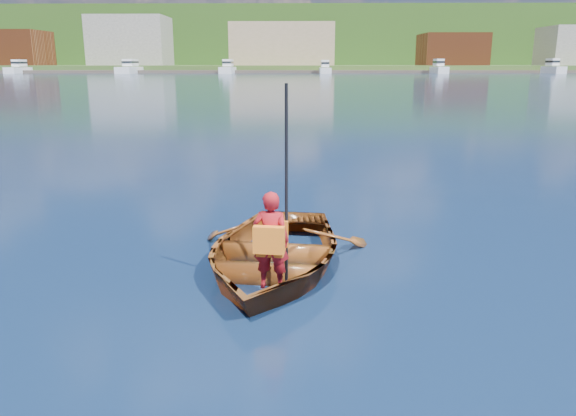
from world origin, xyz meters
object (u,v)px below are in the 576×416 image
rowboat (272,252)px  marina_yachts (258,68)px  dock (295,72)px  child_paddler (271,239)px

rowboat → marina_yachts: size_ratio=0.03×
marina_yachts → dock: bearing=25.7°
rowboat → marina_yachts: marina_yachts is taller
rowboat → marina_yachts: bearing=94.0°
marina_yachts → rowboat: bearing=-86.0°
child_paddler → marina_yachts: marina_yachts is taller
rowboat → child_paddler: bearing=-87.9°
child_paddler → marina_yachts: (-10.06, 144.81, 0.65)m
dock → rowboat: bearing=-89.9°
child_paddler → dock: child_paddler is taller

